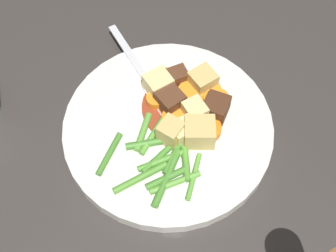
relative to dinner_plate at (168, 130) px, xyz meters
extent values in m
plane|color=#383330|center=(0.00, 0.00, -0.01)|extent=(3.00, 3.00, 0.00)
cylinder|color=white|center=(0.00, 0.00, 0.00)|extent=(0.26, 0.26, 0.02)
cylinder|color=#93381E|center=(0.03, 0.00, 0.01)|extent=(0.11, 0.11, 0.00)
cylinder|color=orange|center=(0.01, 0.00, 0.01)|extent=(0.03, 0.03, 0.01)
cylinder|color=orange|center=(0.05, 0.04, 0.01)|extent=(0.04, 0.04, 0.01)
cylinder|color=orange|center=(0.01, -0.02, 0.01)|extent=(0.05, 0.05, 0.01)
cylinder|color=orange|center=(0.07, -0.01, 0.01)|extent=(0.04, 0.04, 0.01)
cylinder|color=orange|center=(0.02, 0.03, 0.02)|extent=(0.03, 0.03, 0.01)
cylinder|color=orange|center=(0.06, 0.01, 0.01)|extent=(0.03, 0.03, 0.01)
cylinder|color=orange|center=(0.06, -0.03, 0.02)|extent=(0.04, 0.04, 0.01)
cylinder|color=orange|center=(0.02, -0.04, 0.01)|extent=(0.04, 0.04, 0.01)
cube|color=#DBBC6B|center=(0.01, -0.04, 0.02)|extent=(0.05, 0.05, 0.03)
cube|color=#DBBC6B|center=(0.08, 0.00, 0.02)|extent=(0.04, 0.04, 0.03)
cube|color=#EAD68C|center=(0.00, -0.02, 0.02)|extent=(0.04, 0.04, 0.03)
cube|color=#EAD68C|center=(0.04, 0.04, 0.02)|extent=(0.04, 0.04, 0.03)
cube|color=#DBBC6B|center=(-0.01, -0.01, 0.02)|extent=(0.03, 0.03, 0.03)
cube|color=#EAD68C|center=(0.03, -0.02, 0.02)|extent=(0.03, 0.04, 0.03)
cube|color=#4C2B19|center=(0.05, -0.04, 0.02)|extent=(0.04, 0.04, 0.03)
cube|color=#56331E|center=(0.06, 0.03, 0.02)|extent=(0.03, 0.03, 0.02)
cube|color=#56331E|center=(0.03, 0.02, 0.02)|extent=(0.04, 0.04, 0.03)
cylinder|color=#599E38|center=(-0.02, -0.04, 0.01)|extent=(0.05, 0.05, 0.01)
cylinder|color=#4C8E33|center=(-0.06, -0.04, 0.01)|extent=(0.05, 0.03, 0.01)
cylinder|color=#599E38|center=(-0.08, -0.02, 0.01)|extent=(0.07, 0.04, 0.01)
cylinder|color=#66AD42|center=(-0.02, 0.01, 0.01)|extent=(0.06, 0.02, 0.01)
cylinder|color=#66AD42|center=(-0.06, -0.05, 0.01)|extent=(0.06, 0.04, 0.01)
cylinder|color=#4C8E33|center=(-0.03, 0.00, 0.01)|extent=(0.05, 0.05, 0.01)
cylinder|color=#66AD42|center=(-0.03, 0.02, 0.01)|extent=(0.05, 0.03, 0.01)
cylinder|color=#4C8E33|center=(-0.02, -0.03, 0.01)|extent=(0.08, 0.02, 0.01)
cylinder|color=#4C8E33|center=(-0.03, -0.02, 0.01)|extent=(0.07, 0.02, 0.01)
cylinder|color=#4C8E33|center=(-0.06, -0.04, 0.01)|extent=(0.08, 0.03, 0.01)
cylinder|color=#4C8E33|center=(-0.08, 0.03, 0.01)|extent=(0.06, 0.02, 0.01)
cylinder|color=#66AD42|center=(-0.04, -0.07, 0.01)|extent=(0.06, 0.03, 0.01)
cylinder|color=#599E38|center=(-0.04, -0.02, 0.01)|extent=(0.06, 0.04, 0.01)
cube|color=silver|center=(0.06, 0.11, 0.01)|extent=(0.06, 0.11, 0.00)
cube|color=silver|center=(0.03, 0.05, 0.01)|extent=(0.03, 0.03, 0.00)
cylinder|color=silver|center=(0.01, 0.02, 0.01)|extent=(0.02, 0.04, 0.00)
cylinder|color=silver|center=(0.02, 0.02, 0.01)|extent=(0.02, 0.04, 0.00)
cylinder|color=silver|center=(0.02, 0.02, 0.01)|extent=(0.02, 0.04, 0.00)
cylinder|color=silver|center=(0.03, 0.02, 0.01)|extent=(0.02, 0.04, 0.00)
camera|label=1|loc=(-0.26, -0.19, 0.56)|focal=54.26mm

